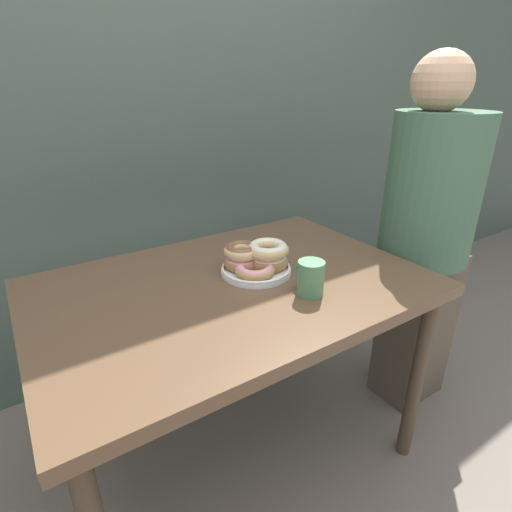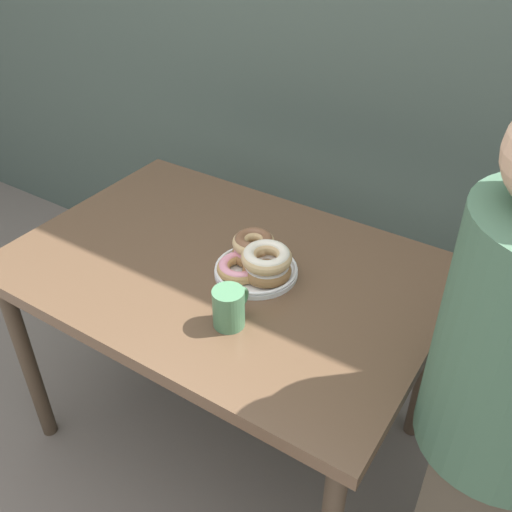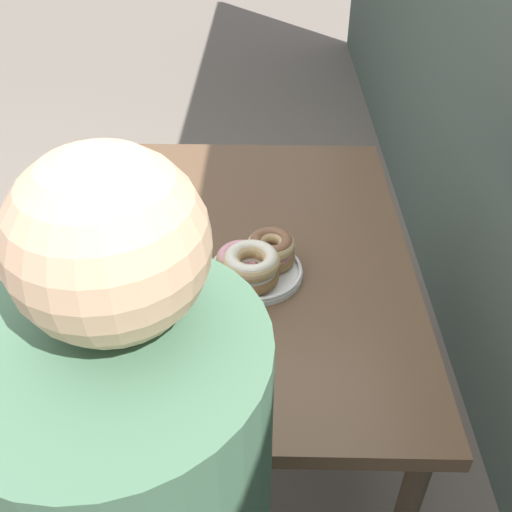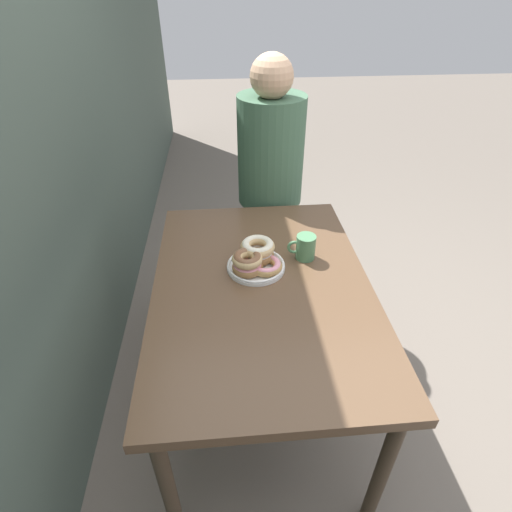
{
  "view_description": "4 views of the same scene",
  "coord_description": "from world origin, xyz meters",
  "views": [
    {
      "loc": [
        -0.55,
        -0.61,
        1.31
      ],
      "look_at": [
        0.1,
        0.38,
        0.79
      ],
      "focal_mm": 28.0,
      "sensor_mm": 36.0,
      "label": 1
    },
    {
      "loc": [
        0.77,
        -0.67,
        1.69
      ],
      "look_at": [
        0.1,
        0.38,
        0.79
      ],
      "focal_mm": 40.0,
      "sensor_mm": 36.0,
      "label": 2
    },
    {
      "loc": [
        1.17,
        0.4,
        1.63
      ],
      "look_at": [
        0.1,
        0.38,
        0.79
      ],
      "focal_mm": 40.0,
      "sensor_mm": 36.0,
      "label": 3
    },
    {
      "loc": [
        -1.15,
        0.48,
        1.7
      ],
      "look_at": [
        0.1,
        0.38,
        0.79
      ],
      "focal_mm": 28.0,
      "sensor_mm": 36.0,
      "label": 4
    }
  ],
  "objects": [
    {
      "name": "ground_plane",
      "position": [
        0.0,
        0.0,
        0.0
      ],
      "size": [
        14.0,
        14.0,
        0.0
      ],
      "primitive_type": "plane",
      "color": "#70665B"
    },
    {
      "name": "dining_table",
      "position": [
        0.0,
        0.36,
        0.66
      ],
      "size": [
        1.19,
        0.82,
        0.73
      ],
      "color": "brown",
      "rests_on": "ground_plane"
    },
    {
      "name": "coffee_mug",
      "position": [
        0.15,
        0.17,
        0.79
      ],
      "size": [
        0.08,
        0.11,
        0.1
      ],
      "color": "#4C7F56",
      "rests_on": "dining_table"
    },
    {
      "name": "donut_plate",
      "position": [
        0.1,
        0.38,
        0.78
      ],
      "size": [
        0.25,
        0.23,
        0.1
      ],
      "color": "white",
      "rests_on": "dining_table"
    }
  ]
}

